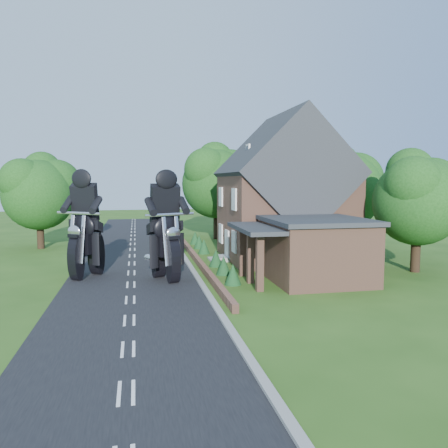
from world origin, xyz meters
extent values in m
plane|color=#294D15|center=(0.00, 0.00, 0.00)|extent=(120.00, 120.00, 0.00)
cube|color=black|center=(0.00, 0.00, 0.01)|extent=(7.00, 80.00, 0.02)
cube|color=gray|center=(3.65, 0.00, 0.06)|extent=(0.30, 80.00, 0.12)
cube|color=brown|center=(4.30, 5.00, 0.20)|extent=(0.30, 22.00, 0.40)
cube|color=brown|center=(10.50, 6.00, 3.00)|extent=(8.00, 8.00, 6.00)
cube|color=#24262A|center=(10.50, 6.00, 6.00)|extent=(8.48, 8.64, 8.48)
cube|color=brown|center=(12.50, 6.00, 9.20)|extent=(0.60, 0.90, 1.60)
cube|color=white|center=(7.90, 6.00, 7.50)|extent=(0.12, 0.80, 0.90)
cube|color=black|center=(7.84, 6.00, 7.50)|extent=(0.04, 0.55, 0.65)
cube|color=white|center=(6.44, 6.00, 1.05)|extent=(0.10, 1.10, 2.10)
cube|color=gray|center=(6.10, 6.00, 0.15)|extent=(0.80, 1.60, 0.30)
cube|color=gray|center=(5.60, 6.00, 0.07)|extent=(0.80, 1.60, 0.15)
cube|color=white|center=(6.44, 3.80, 1.60)|extent=(0.10, 1.10, 1.40)
cube|color=black|center=(6.42, 3.80, 1.60)|extent=(0.04, 0.92, 1.22)
cube|color=white|center=(6.44, 8.20, 1.60)|extent=(0.10, 1.10, 1.40)
cube|color=black|center=(6.42, 8.20, 1.60)|extent=(0.04, 0.92, 1.22)
cube|color=white|center=(6.44, 3.80, 4.30)|extent=(0.10, 1.10, 1.40)
cube|color=black|center=(6.42, 3.80, 4.30)|extent=(0.04, 0.92, 1.22)
cube|color=white|center=(6.44, 8.20, 4.30)|extent=(0.10, 1.10, 1.40)
cube|color=black|center=(6.42, 8.20, 4.30)|extent=(0.04, 0.92, 1.22)
cube|color=brown|center=(10.00, -0.80, 1.60)|extent=(5.00, 5.60, 3.20)
cube|color=#24262A|center=(10.00, -0.80, 3.32)|extent=(5.30, 5.94, 0.24)
cube|color=#24262A|center=(6.90, -0.80, 2.95)|extent=(2.60, 5.32, 0.22)
cube|color=brown|center=(6.30, -2.60, 1.40)|extent=(0.35, 0.35, 2.80)
cube|color=brown|center=(6.30, -0.80, 1.40)|extent=(0.35, 0.35, 2.80)
cube|color=brown|center=(6.30, 1.00, 1.40)|extent=(0.35, 0.35, 2.80)
cylinder|color=black|center=(17.00, 0.00, 1.40)|extent=(0.56, 0.56, 2.80)
sphere|color=#154012|center=(17.00, 0.00, 4.23)|extent=(5.20, 5.20, 5.20)
sphere|color=#154012|center=(18.17, 0.52, 5.01)|extent=(3.74, 3.74, 3.74)
sphere|color=#154012|center=(16.09, -0.78, 5.27)|extent=(3.22, 3.22, 3.22)
sphere|color=#154012|center=(17.10, 1.04, 6.05)|extent=(2.86, 2.86, 2.86)
cylinder|color=black|center=(16.50, 8.50, 1.50)|extent=(0.56, 0.56, 3.00)
sphere|color=#154012|center=(16.50, 8.50, 4.65)|extent=(6.00, 6.00, 6.00)
sphere|color=#154012|center=(17.85, 9.10, 5.55)|extent=(4.32, 4.32, 4.32)
sphere|color=#154012|center=(15.45, 7.60, 5.85)|extent=(3.72, 3.72, 3.72)
sphere|color=#154012|center=(16.60, 9.70, 6.75)|extent=(3.30, 3.30, 3.30)
cylinder|color=black|center=(14.00, 16.00, 1.80)|extent=(0.56, 0.56, 3.60)
sphere|color=#154012|center=(14.00, 16.00, 5.58)|extent=(7.20, 7.20, 7.20)
sphere|color=#154012|center=(15.62, 16.72, 6.66)|extent=(5.18, 5.18, 5.18)
sphere|color=#154012|center=(12.74, 14.92, 7.02)|extent=(4.46, 4.46, 4.46)
sphere|color=#154012|center=(14.10, 17.44, 8.10)|extent=(3.96, 3.96, 3.96)
cylinder|color=black|center=(8.00, 17.00, 1.70)|extent=(0.56, 0.56, 3.40)
sphere|color=#154012|center=(8.00, 17.00, 5.16)|extent=(6.40, 6.40, 6.40)
sphere|color=#154012|center=(9.44, 17.64, 6.12)|extent=(4.61, 4.61, 4.61)
sphere|color=#154012|center=(6.88, 16.04, 6.44)|extent=(3.97, 3.97, 3.97)
sphere|color=#154012|center=(8.10, 18.28, 7.40)|extent=(3.52, 3.52, 3.52)
cylinder|color=black|center=(-7.00, 14.00, 1.40)|extent=(0.56, 0.56, 2.80)
sphere|color=#154012|center=(-7.00, 14.00, 4.34)|extent=(5.60, 5.60, 5.60)
sphere|color=#154012|center=(-5.74, 14.56, 5.18)|extent=(4.03, 4.03, 4.03)
sphere|color=#154012|center=(-7.98, 13.16, 5.46)|extent=(3.47, 3.47, 3.47)
sphere|color=#154012|center=(-6.90, 15.12, 6.30)|extent=(3.08, 3.08, 3.08)
cone|color=#113618|center=(5.30, -1.00, 0.55)|extent=(0.90, 0.90, 1.10)
cone|color=#113618|center=(5.30, 1.50, 0.55)|extent=(0.90, 0.90, 1.10)
cone|color=#113618|center=(5.30, 4.00, 0.55)|extent=(0.90, 0.90, 1.10)
cone|color=#113618|center=(5.30, 9.00, 0.55)|extent=(0.90, 0.90, 1.10)
cone|color=#113618|center=(5.30, 11.50, 0.55)|extent=(0.90, 0.90, 1.10)
cone|color=#113618|center=(5.30, 14.00, 0.55)|extent=(0.90, 0.90, 1.10)
camera|label=1|loc=(0.34, -23.10, 5.51)|focal=35.00mm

